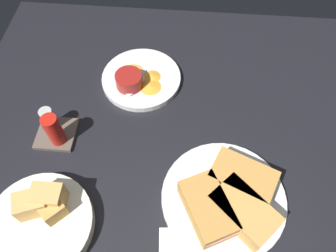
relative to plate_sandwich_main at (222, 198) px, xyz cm
name	(u,v)px	position (x,y,z in cm)	size (l,w,h in cm)	color
ground_plane	(179,172)	(6.37, 9.52, -2.30)	(110.00, 110.00, 3.00)	black
plate_sandwich_main	(222,198)	(0.00, 0.00, 0.00)	(26.10, 26.10, 1.60)	silver
sandwich_half_near	(206,208)	(-3.49, 3.53, 3.20)	(15.03, 12.62, 4.80)	#C68C42
sandwich_half_far	(242,211)	(-3.53, -3.49, 3.20)	(14.45, 14.67, 4.80)	tan
sandwich_half_extra	(241,178)	(3.49, -3.53, 3.20)	(12.11, 14.94, 4.80)	#C68C42
ramekin_dark_sauce	(247,180)	(3.42, -4.77, 2.96)	(6.43, 6.43, 4.03)	#0C144C
spoon_by_dark_ramekin	(230,201)	(-0.74, -1.54, 1.16)	(8.70, 7.23, 0.80)	silver
plate_chips_companion	(140,79)	(31.49, 21.46, 0.00)	(20.80, 20.80, 1.60)	silver
ramekin_light_gravy	(128,80)	(28.37, 24.06, 2.85)	(6.82, 6.82, 3.81)	maroon
spoon_by_gravy_ramekin	(132,88)	(27.22, 23.06, 1.16)	(9.75, 4.86, 0.80)	silver
plantain_chip_scatter	(142,78)	(30.90, 20.73, 1.10)	(12.02, 12.65, 0.60)	gold
bread_basket_rear	(39,220)	(-8.11, 36.36, 1.51)	(21.27, 21.27, 8.09)	silver
condiment_caddy	(52,129)	(12.51, 39.17, 2.61)	(9.00, 9.00, 9.50)	brown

